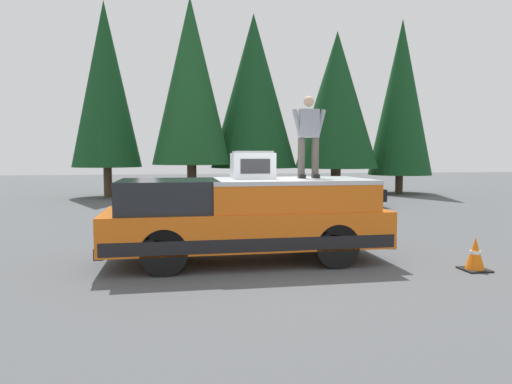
{
  "coord_description": "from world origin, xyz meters",
  "views": [
    {
      "loc": [
        -8.75,
        1.92,
        2.11
      ],
      "look_at": [
        0.72,
        0.24,
        1.35
      ],
      "focal_mm": 32.06,
      "sensor_mm": 36.0,
      "label": 1
    }
  ],
  "objects_px": {
    "pickup_truck": "(246,218)",
    "parked_car_black": "(333,193)",
    "person_on_truck_bed": "(309,135)",
    "compressor_unit": "(253,165)",
    "traffic_cone": "(475,255)",
    "parked_car_maroon": "(192,195)"
  },
  "relations": [
    {
      "from": "pickup_truck",
      "to": "traffic_cone",
      "type": "height_order",
      "value": "pickup_truck"
    },
    {
      "from": "compressor_unit",
      "to": "person_on_truck_bed",
      "type": "height_order",
      "value": "person_on_truck_bed"
    },
    {
      "from": "person_on_truck_bed",
      "to": "traffic_cone",
      "type": "height_order",
      "value": "person_on_truck_bed"
    },
    {
      "from": "pickup_truck",
      "to": "parked_car_black",
      "type": "bearing_deg",
      "value": -29.12
    },
    {
      "from": "pickup_truck",
      "to": "person_on_truck_bed",
      "type": "distance_m",
      "value": 2.16
    },
    {
      "from": "person_on_truck_bed",
      "to": "parked_car_black",
      "type": "height_order",
      "value": "person_on_truck_bed"
    },
    {
      "from": "parked_car_black",
      "to": "parked_car_maroon",
      "type": "bearing_deg",
      "value": 88.42
    },
    {
      "from": "traffic_cone",
      "to": "parked_car_black",
      "type": "bearing_deg",
      "value": -5.49
    },
    {
      "from": "pickup_truck",
      "to": "parked_car_black",
      "type": "relative_size",
      "value": 1.35
    },
    {
      "from": "pickup_truck",
      "to": "parked_car_maroon",
      "type": "distance_m",
      "value": 9.28
    },
    {
      "from": "traffic_cone",
      "to": "pickup_truck",
      "type": "bearing_deg",
      "value": 69.58
    },
    {
      "from": "pickup_truck",
      "to": "compressor_unit",
      "type": "height_order",
      "value": "compressor_unit"
    },
    {
      "from": "pickup_truck",
      "to": "person_on_truck_bed",
      "type": "height_order",
      "value": "person_on_truck_bed"
    },
    {
      "from": "person_on_truck_bed",
      "to": "parked_car_maroon",
      "type": "height_order",
      "value": "person_on_truck_bed"
    },
    {
      "from": "parked_car_black",
      "to": "traffic_cone",
      "type": "xyz_separation_m",
      "value": [
        -10.59,
        1.02,
        -0.29
      ]
    },
    {
      "from": "parked_car_maroon",
      "to": "parked_car_black",
      "type": "bearing_deg",
      "value": -91.58
    },
    {
      "from": "person_on_truck_bed",
      "to": "parked_car_maroon",
      "type": "xyz_separation_m",
      "value": [
        9.05,
        2.07,
        -1.97
      ]
    },
    {
      "from": "pickup_truck",
      "to": "compressor_unit",
      "type": "xyz_separation_m",
      "value": [
        0.15,
        -0.16,
        1.05
      ]
    },
    {
      "from": "pickup_truck",
      "to": "compressor_unit",
      "type": "bearing_deg",
      "value": -47.84
    },
    {
      "from": "person_on_truck_bed",
      "to": "compressor_unit",
      "type": "bearing_deg",
      "value": 92.65
    },
    {
      "from": "parked_car_black",
      "to": "compressor_unit",
      "type": "bearing_deg",
      "value": 151.27
    },
    {
      "from": "traffic_cone",
      "to": "compressor_unit",
      "type": "bearing_deg",
      "value": 66.96
    }
  ]
}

